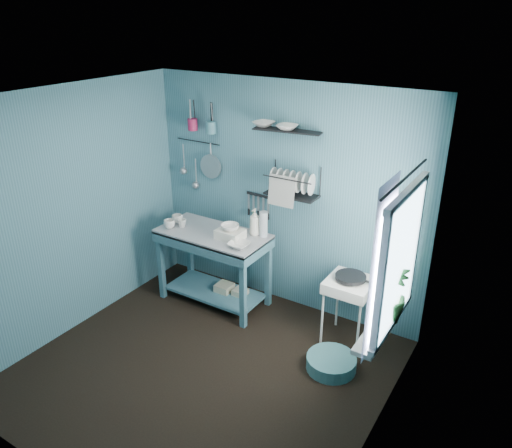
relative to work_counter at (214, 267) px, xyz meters
The scene contains 36 objects.
floor 1.29m from the work_counter, 58.73° to the right, with size 3.20×3.20×0.00m, color black.
ceiling 2.39m from the work_counter, 58.73° to the right, with size 3.20×3.20×0.00m, color silver.
wall_back 1.13m from the work_counter, 36.39° to the left, with size 3.20×3.20×0.00m, color #3A6978.
wall_front 2.74m from the work_counter, 76.07° to the right, with size 3.20×3.20×0.00m, color #3A6978.
wall_left 1.64m from the work_counter, 133.13° to the right, with size 3.00×3.00×0.00m, color #3A6978.
wall_right 2.59m from the work_counter, 24.93° to the right, with size 3.00×3.00×0.00m, color #3A6978.
work_counter is the anchor object (origin of this frame).
mug_left 0.70m from the work_counter, 161.57° to the right, with size 0.12×0.12×0.10m, color silver.
mug_mid 0.62m from the work_counter, behind, with size 0.10×0.10×0.09m, color silver.
mug_right 0.70m from the work_counter, behind, with size 0.12×0.12×0.10m, color silver.
wash_tub 0.55m from the work_counter, ahead, with size 0.28×0.22×0.10m, color silver.
tub_bowl 0.62m from the work_counter, ahead, with size 0.20×0.20×0.06m, color silver.
soap_bottle 0.75m from the work_counter, 25.46° to the left, with size 0.12×0.12×0.30m, color silver.
water_bottle 0.81m from the work_counter, 22.93° to the left, with size 0.09×0.09×0.28m, color silver.
counter_bowl 0.66m from the work_counter, 18.43° to the right, with size 0.22×0.22×0.05m, color silver.
hotplate_stand 1.59m from the work_counter, ahead, with size 0.44×0.44×0.70m, color white.
frying_pan 1.62m from the work_counter, ahead, with size 0.30×0.30×0.04m, color black.
knife_strip 0.97m from the work_counter, 52.80° to the left, with size 0.32×0.02×0.03m, color black.
dish_rack 1.38m from the work_counter, 22.91° to the left, with size 0.55×0.24×0.32m, color black.
upper_shelf 1.77m from the work_counter, 27.23° to the left, with size 0.70×0.18×0.01m, color black.
shelf_bowl_left 1.74m from the work_counter, 40.30° to the left, with size 0.21×0.21×0.05m, color silver.
shelf_bowl_right 1.78m from the work_counter, 27.46° to the left, with size 0.21×0.21×0.05m, color silver.
utensil_cup_magenta 1.63m from the work_counter, 143.45° to the left, with size 0.11×0.11×0.13m, color #A01D47.
utensil_cup_teal 1.56m from the work_counter, 124.46° to the left, with size 0.11×0.11×0.13m, color teal.
colander 1.15m from the work_counter, 126.66° to the left, with size 0.28×0.28×0.03m, color #9B9EA2.
ladle_outer 1.36m from the work_counter, 149.25° to the left, with size 0.01×0.01×0.30m, color #9B9EA2.
ladle_inner 1.16m from the work_counter, 141.78° to the left, with size 0.01×0.01×0.30m, color #9B9EA2.
hook_rail 1.45m from the work_counter, 138.42° to the left, with size 0.01×0.01×0.60m, color black.
window_glass 2.49m from the work_counter, 14.83° to the right, with size 1.10×1.10×0.00m, color white.
windowsill 2.24m from the work_counter, 15.39° to the right, with size 0.16×0.95×0.04m, color white.
curtain 2.54m from the work_counter, 22.41° to the right, with size 1.35×1.35×0.00m, color white.
curtain_rod 2.77m from the work_counter, 15.12° to the right, with size 0.02×0.02×1.05m, color black.
potted_plant 2.30m from the work_counter, 14.17° to the right, with size 0.28×0.28×0.50m, color #27622C.
storage_tin_large 0.34m from the work_counter, 26.57° to the left, with size 0.18×0.18×0.22m, color tan.
storage_tin_small 0.46m from the work_counter, 14.93° to the left, with size 0.15×0.15×0.20m, color tan.
floor_basin 1.73m from the work_counter, 13.21° to the right, with size 0.47×0.47×0.13m, color teal.
Camera 1 is at (2.41, -2.93, 3.16)m, focal length 35.00 mm.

